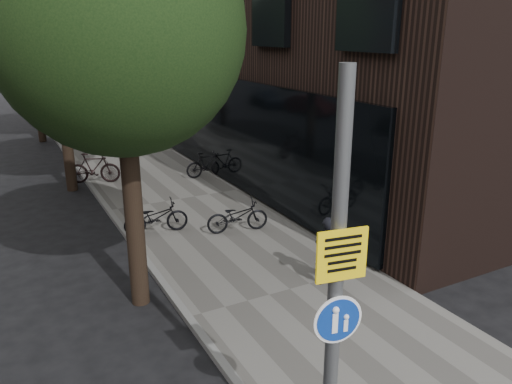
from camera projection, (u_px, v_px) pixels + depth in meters
sidewalk at (180, 200)px, 16.06m from camera, size 4.50×60.00×0.12m
curb_edge at (110, 212)px, 15.05m from camera, size 0.15×60.00×0.13m
street_tree_near at (122, 41)px, 8.76m from camera, size 4.40×4.40×7.50m
street_tree_mid at (56, 36)px, 15.88m from camera, size 5.00×5.00×7.80m
street_tree_far at (30, 34)px, 23.42m from camera, size 5.00×5.00×7.80m
signpost at (335, 296)px, 5.33m from camera, size 0.56×0.16×4.89m
pedestrian at (326, 251)px, 10.50m from camera, size 0.56×0.38×1.50m
parked_bike_facade_near at (237, 216)px, 13.31m from camera, size 1.75×0.89×0.87m
parked_bike_facade_far at (207, 164)px, 18.30m from camera, size 1.59×0.53×0.94m
parked_bike_curb_near at (156, 217)px, 13.21m from camera, size 1.76×0.81×0.89m
parked_bike_curb_far at (94, 168)px, 17.55m from camera, size 1.86×1.15×1.08m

